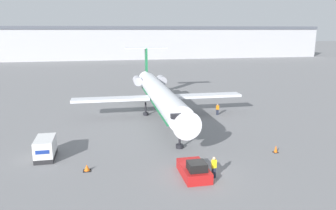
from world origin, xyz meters
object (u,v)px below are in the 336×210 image
worker_by_wing (217,109)px  traffic_cone_right (276,149)px  airplane_main (159,94)px  traffic_cone_left (87,168)px  luggage_cart (45,148)px  worker_near_tug (214,167)px  pushback_tug (194,170)px

worker_by_wing → traffic_cone_right: bearing=-87.9°
airplane_main → traffic_cone_left: 19.95m
airplane_main → traffic_cone_left: bearing=-119.3°
airplane_main → luggage_cart: airplane_main is taller
airplane_main → traffic_cone_right: 19.10m
airplane_main → worker_by_wing: 8.99m
worker_near_tug → traffic_cone_left: (-10.63, 3.57, -0.71)m
airplane_main → traffic_cone_left: airplane_main is taller
traffic_cone_left → traffic_cone_right: (18.82, 0.70, 0.08)m
luggage_cart → traffic_cone_left: 5.65m
worker_near_tug → luggage_cart: bearing=153.1°
airplane_main → luggage_cart: 19.23m
luggage_cart → traffic_cone_left: luggage_cart is taller
pushback_tug → worker_by_wing: 21.44m
luggage_cart → worker_by_wing: bearing=29.4°
traffic_cone_left → traffic_cone_right: 18.84m
airplane_main → worker_near_tug: bearing=-87.3°
luggage_cart → traffic_cone_right: size_ratio=4.46×
pushback_tug → airplane_main: bearing=88.3°
worker_near_tug → worker_by_wing: worker_near_tug is taller
pushback_tug → worker_near_tug: (1.56, -0.62, 0.42)m
pushback_tug → worker_by_wing: size_ratio=2.51×
pushback_tug → traffic_cone_left: (-9.07, 2.95, -0.29)m
airplane_main → traffic_cone_right: airplane_main is taller
luggage_cart → pushback_tug: bearing=-27.5°
worker_near_tug → worker_by_wing: size_ratio=1.13×
pushback_tug → luggage_cart: (-13.11, 6.83, 0.45)m
worker_near_tug → worker_by_wing: (7.62, 19.99, -0.14)m
luggage_cart → worker_near_tug: 16.45m
pushback_tug → worker_near_tug: 1.73m
traffic_cone_left → worker_near_tug: bearing=-18.6°
pushback_tug → worker_near_tug: bearing=-21.8°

